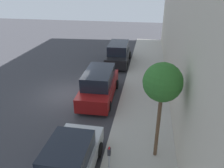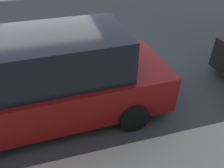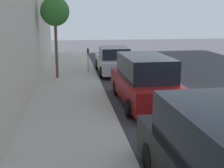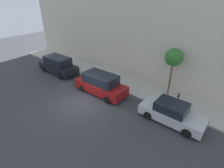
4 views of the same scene
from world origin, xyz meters
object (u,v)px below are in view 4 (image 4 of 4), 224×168
at_px(parked_minivan_third, 58,65).
at_px(street_tree, 174,58).
at_px(parked_minivan_second, 101,84).
at_px(parking_meter_near, 178,99).
at_px(parked_sedan_nearest, 172,113).

distance_m(parked_minivan_third, street_tree, 12.48).
distance_m(parked_minivan_second, parking_meter_near, 6.62).
relative_size(parked_sedan_nearest, parked_minivan_third, 0.91).
xyz_separation_m(parked_minivan_second, parking_meter_near, (1.84, -6.36, 0.08)).
height_order(parked_sedan_nearest, parked_minivan_second, parked_minivan_second).
bearing_deg(parked_minivan_second, street_tree, -53.81).
distance_m(parked_sedan_nearest, parked_minivan_third, 13.43).
relative_size(parked_sedan_nearest, parking_meter_near, 3.23).
height_order(parked_minivan_second, parking_meter_near, parked_minivan_second).
height_order(parking_meter_near, street_tree, street_tree).
distance_m(parked_sedan_nearest, parking_meter_near, 1.58).
height_order(parked_minivan_second, street_tree, street_tree).
distance_m(parking_meter_near, street_tree, 3.41).
bearing_deg(street_tree, parking_meter_near, -139.36).
xyz_separation_m(parking_meter_near, street_tree, (1.73, 1.48, 2.53)).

